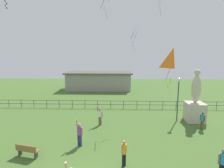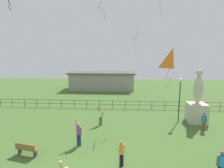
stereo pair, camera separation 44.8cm
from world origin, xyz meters
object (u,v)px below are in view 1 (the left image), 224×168
object	(u,v)px
lamppost	(178,90)
person_0	(223,162)
park_bench	(27,150)
person_2	(79,133)
person_1	(100,115)
kite_5	(173,60)
person_5	(202,119)
kite_3	(137,33)
statue_monument	(195,105)
person_3	(124,152)

from	to	relation	value
lamppost	person_0	xyz separation A→B (m)	(-0.26, -8.56, -2.14)
park_bench	person_0	xyz separation A→B (m)	(11.19, -1.68, 0.50)
park_bench	person_2	world-z (taller)	person_2
person_1	kite_5	size ratio (longest dim) A/B	0.71
person_5	kite_3	xyz separation A→B (m)	(-5.55, 2.47, 7.52)
person_5	kite_5	distance (m)	7.03
person_0	kite_3	distance (m)	12.29
lamppost	statue_monument	bearing A→B (deg)	0.86
kite_3	person_3	bearing A→B (deg)	-99.54
person_1	person_5	bearing A→B (deg)	-4.45
park_bench	person_3	xyz separation A→B (m)	(6.09, -0.76, 0.45)
person_0	person_1	size ratio (longest dim) A/B	0.92
lamppost	person_3	xyz separation A→B (m)	(-5.36, -7.63, -2.19)
person_3	kite_3	size ratio (longest dim) A/B	0.65
statue_monument	kite_5	distance (m)	7.75
person_2	kite_5	xyz separation A→B (m)	(6.33, 0.30, 5.08)
person_5	kite_3	size ratio (longest dim) A/B	0.64
park_bench	person_1	distance (m)	6.92
lamppost	person_5	xyz separation A→B (m)	(1.55, -2.00, -2.20)
person_3	kite_3	world-z (taller)	kite_3
person_1	kite_3	size ratio (longest dim) A/B	0.74
person_0	kite_3	xyz separation A→B (m)	(-3.74, 9.03, 7.45)
park_bench	kite_5	bearing A→B (deg)	11.06
park_bench	person_1	size ratio (longest dim) A/B	0.86
person_2	person_5	size ratio (longest dim) A/B	1.28
person_5	person_2	bearing A→B (deg)	-161.48
person_3	kite_5	size ratio (longest dim) A/B	0.62
person_5	lamppost	bearing A→B (deg)	127.81
person_3	lamppost	bearing A→B (deg)	54.90
person_2	kite_5	distance (m)	8.12
lamppost	person_2	size ratio (longest dim) A/B	2.13
person_2	person_3	xyz separation A→B (m)	(3.06, -2.29, -0.09)
person_3	person_0	bearing A→B (deg)	-10.31
person_5	kite_5	world-z (taller)	kite_5
person_0	person_2	bearing A→B (deg)	158.49
park_bench	kite_3	bearing A→B (deg)	44.57
lamppost	park_bench	distance (m)	13.61
person_1	person_2	size ratio (longest dim) A/B	0.91
person_2	kite_5	world-z (taller)	kite_5
lamppost	kite_3	distance (m)	6.67
person_1	kite_5	world-z (taller)	kite_5
park_bench	person_3	world-z (taller)	person_3
statue_monument	park_bench	bearing A→B (deg)	-152.28
park_bench	statue_monument	bearing A→B (deg)	27.72
lamppost	person_5	world-z (taller)	lamppost
person_2	lamppost	bearing A→B (deg)	32.37
person_1	statue_monument	bearing A→B (deg)	8.35
person_0	person_3	world-z (taller)	person_0
person_2	person_3	world-z (taller)	person_2
person_0	person_3	distance (m)	5.18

